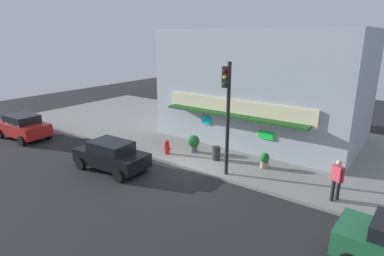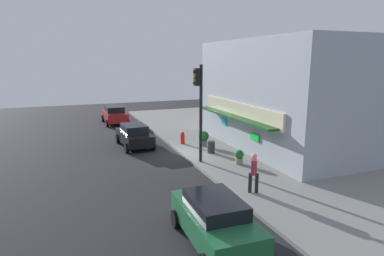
{
  "view_description": "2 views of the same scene",
  "coord_description": "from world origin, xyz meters",
  "px_view_note": "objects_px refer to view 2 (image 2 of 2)",
  "views": [
    {
      "loc": [
        9.31,
        -12.27,
        6.82
      ],
      "look_at": [
        -1.04,
        1.77,
        1.71
      ],
      "focal_mm": 29.79,
      "sensor_mm": 36.0,
      "label": 1
    },
    {
      "loc": [
        18.57,
        -6.46,
        5.9
      ],
      "look_at": [
        -1.0,
        1.14,
        1.49
      ],
      "focal_mm": 30.35,
      "sensor_mm": 36.0,
      "label": 2
    }
  ],
  "objects_px": {
    "trash_can": "(211,147)",
    "pedestrian": "(254,171)",
    "fire_hydrant": "(183,138)",
    "parked_car_green": "(215,219)",
    "traffic_light": "(199,101)",
    "potted_plant_by_doorway": "(239,156)",
    "potted_plant_by_window": "(204,137)",
    "parked_car_black": "(134,135)",
    "parked_car_red": "(115,115)"
  },
  "relations": [
    {
      "from": "fire_hydrant",
      "to": "potted_plant_by_window",
      "type": "distance_m",
      "value": 1.59
    },
    {
      "from": "fire_hydrant",
      "to": "trash_can",
      "type": "height_order",
      "value": "fire_hydrant"
    },
    {
      "from": "fire_hydrant",
      "to": "pedestrian",
      "type": "height_order",
      "value": "pedestrian"
    },
    {
      "from": "fire_hydrant",
      "to": "parked_car_green",
      "type": "height_order",
      "value": "parked_car_green"
    },
    {
      "from": "pedestrian",
      "to": "parked_car_black",
      "type": "xyz_separation_m",
      "value": [
        -10.3,
        -3.19,
        -0.36
      ]
    },
    {
      "from": "pedestrian",
      "to": "parked_car_black",
      "type": "distance_m",
      "value": 10.79
    },
    {
      "from": "potted_plant_by_doorway",
      "to": "potted_plant_by_window",
      "type": "distance_m",
      "value": 4.34
    },
    {
      "from": "pedestrian",
      "to": "potted_plant_by_window",
      "type": "relative_size",
      "value": 1.74
    },
    {
      "from": "parked_car_red",
      "to": "pedestrian",
      "type": "bearing_deg",
      "value": 9.59
    },
    {
      "from": "trash_can",
      "to": "parked_car_red",
      "type": "bearing_deg",
      "value": -162.15
    },
    {
      "from": "trash_can",
      "to": "potted_plant_by_doorway",
      "type": "bearing_deg",
      "value": 11.56
    },
    {
      "from": "trash_can",
      "to": "parked_car_black",
      "type": "height_order",
      "value": "parked_car_black"
    },
    {
      "from": "trash_can",
      "to": "potted_plant_by_doorway",
      "type": "relative_size",
      "value": 0.93
    },
    {
      "from": "traffic_light",
      "to": "parked_car_green",
      "type": "relative_size",
      "value": 1.33
    },
    {
      "from": "trash_can",
      "to": "pedestrian",
      "type": "height_order",
      "value": "pedestrian"
    },
    {
      "from": "trash_can",
      "to": "pedestrian",
      "type": "xyz_separation_m",
      "value": [
        6.42,
        -0.89,
        0.62
      ]
    },
    {
      "from": "pedestrian",
      "to": "potted_plant_by_doorway",
      "type": "distance_m",
      "value": 4.09
    },
    {
      "from": "potted_plant_by_doorway",
      "to": "potted_plant_by_window",
      "type": "xyz_separation_m",
      "value": [
        -4.32,
        -0.31,
        0.16
      ]
    },
    {
      "from": "potted_plant_by_window",
      "to": "parked_car_green",
      "type": "relative_size",
      "value": 0.25
    },
    {
      "from": "traffic_light",
      "to": "pedestrian",
      "type": "distance_m",
      "value": 5.62
    },
    {
      "from": "fire_hydrant",
      "to": "trash_can",
      "type": "bearing_deg",
      "value": 18.21
    },
    {
      "from": "parked_car_red",
      "to": "trash_can",
      "type": "bearing_deg",
      "value": 17.85
    },
    {
      "from": "potted_plant_by_doorway",
      "to": "potted_plant_by_window",
      "type": "relative_size",
      "value": 0.79
    },
    {
      "from": "pedestrian",
      "to": "traffic_light",
      "type": "bearing_deg",
      "value": -174.02
    },
    {
      "from": "potted_plant_by_window",
      "to": "parked_car_black",
      "type": "height_order",
      "value": "parked_car_black"
    },
    {
      "from": "fire_hydrant",
      "to": "trash_can",
      "type": "distance_m",
      "value": 2.94
    },
    {
      "from": "trash_can",
      "to": "potted_plant_by_window",
      "type": "xyz_separation_m",
      "value": [
        -1.7,
        0.22,
        0.22
      ]
    },
    {
      "from": "potted_plant_by_doorway",
      "to": "parked_car_green",
      "type": "xyz_separation_m",
      "value": [
        6.59,
        -4.61,
        0.24
      ]
    },
    {
      "from": "traffic_light",
      "to": "parked_car_black",
      "type": "xyz_separation_m",
      "value": [
        -5.31,
        -2.67,
        -2.87
      ]
    },
    {
      "from": "pedestrian",
      "to": "potted_plant_by_doorway",
      "type": "relative_size",
      "value": 2.2
    },
    {
      "from": "pedestrian",
      "to": "trash_can",
      "type": "bearing_deg",
      "value": 172.11
    },
    {
      "from": "parked_car_black",
      "to": "parked_car_green",
      "type": "bearing_deg",
      "value": 0.03
    },
    {
      "from": "fire_hydrant",
      "to": "pedestrian",
      "type": "xyz_separation_m",
      "value": [
        9.21,
        0.03,
        0.59
      ]
    },
    {
      "from": "pedestrian",
      "to": "parked_car_red",
      "type": "height_order",
      "value": "pedestrian"
    },
    {
      "from": "parked_car_green",
      "to": "parked_car_red",
      "type": "distance_m",
      "value": 22.11
    },
    {
      "from": "fire_hydrant",
      "to": "parked_car_black",
      "type": "relative_size",
      "value": 0.21
    },
    {
      "from": "potted_plant_by_doorway",
      "to": "potted_plant_by_window",
      "type": "height_order",
      "value": "potted_plant_by_window"
    },
    {
      "from": "fire_hydrant",
      "to": "pedestrian",
      "type": "distance_m",
      "value": 9.23
    },
    {
      "from": "fire_hydrant",
      "to": "potted_plant_by_window",
      "type": "bearing_deg",
      "value": 46.34
    },
    {
      "from": "potted_plant_by_doorway",
      "to": "potted_plant_by_window",
      "type": "bearing_deg",
      "value": -175.85
    },
    {
      "from": "traffic_light",
      "to": "potted_plant_by_window",
      "type": "distance_m",
      "value": 4.58
    },
    {
      "from": "fire_hydrant",
      "to": "trash_can",
      "type": "xyz_separation_m",
      "value": [
        2.79,
        0.92,
        -0.03
      ]
    },
    {
      "from": "pedestrian",
      "to": "potted_plant_by_doorway",
      "type": "bearing_deg",
      "value": 159.4
    },
    {
      "from": "parked_car_green",
      "to": "traffic_light",
      "type": "bearing_deg",
      "value": 161.13
    },
    {
      "from": "traffic_light",
      "to": "potted_plant_by_doorway",
      "type": "relative_size",
      "value": 6.78
    },
    {
      "from": "potted_plant_by_doorway",
      "to": "parked_car_black",
      "type": "xyz_separation_m",
      "value": [
        -6.51,
        -4.62,
        0.21
      ]
    },
    {
      "from": "potted_plant_by_doorway",
      "to": "parked_car_red",
      "type": "distance_m",
      "value": 16.21
    },
    {
      "from": "potted_plant_by_window",
      "to": "parked_car_green",
      "type": "distance_m",
      "value": 11.73
    },
    {
      "from": "trash_can",
      "to": "fire_hydrant",
      "type": "bearing_deg",
      "value": -161.79
    },
    {
      "from": "traffic_light",
      "to": "fire_hydrant",
      "type": "bearing_deg",
      "value": 173.29
    }
  ]
}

